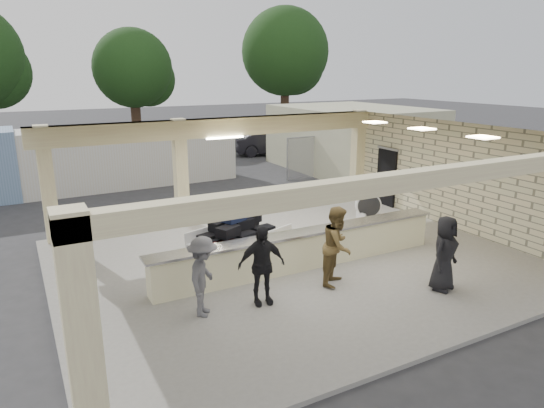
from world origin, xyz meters
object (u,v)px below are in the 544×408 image
car_dark (271,142)px  container_white (97,158)px  luggage_cart (238,235)px  passenger_d (444,253)px  drum_fan (368,205)px  baggage_counter (304,250)px  car_white_b (330,142)px  passenger_b (261,265)px  passenger_c (203,277)px  passenger_a (338,246)px  car_white_a (328,150)px  baggage_handler (252,217)px

car_dark → container_white: 11.61m
luggage_cart → passenger_d: (3.50, -3.73, 0.11)m
drum_fan → car_dark: car_dark is taller
baggage_counter → car_white_b: car_white_b is taller
passenger_b → car_white_b: passenger_b is taller
passenger_b → car_dark: (9.64, 17.58, -0.24)m
passenger_c → car_white_b: passenger_c is taller
baggage_counter → car_white_b: size_ratio=1.75×
passenger_a → container_white: container_white is taller
passenger_d → car_white_a: passenger_d is taller
passenger_a → passenger_c: size_ratio=1.12×
passenger_a → car_dark: (7.59, 17.51, -0.30)m
passenger_c → car_white_b: bearing=-8.6°
baggage_handler → container_white: size_ratio=0.14×
luggage_cart → car_dark: 17.73m
car_white_a → passenger_b: bearing=122.1°
luggage_cart → baggage_handler: 1.43m
passenger_c → car_white_a: bearing=-9.3°
passenger_d → baggage_handler: bearing=98.9°
passenger_b → container_white: size_ratio=0.15×
car_dark → passenger_a: bearing=170.8°
passenger_a → car_dark: 19.08m
passenger_b → passenger_d: passenger_b is taller
drum_fan → car_dark: 14.27m
passenger_d → car_white_a: bearing=45.1°
luggage_cart → passenger_c: (-1.81, -2.27, 0.08)m
drum_fan → passenger_d: 5.52m
baggage_counter → container_white: bearing=104.1°
passenger_d → car_white_b: 19.64m
drum_fan → passenger_c: 8.18m
passenger_a → passenger_b: passenger_a is taller
baggage_counter → car_white_a: size_ratio=1.72×
drum_fan → baggage_counter: bearing=-120.1°
baggage_handler → passenger_c: size_ratio=0.98×
car_white_a → passenger_c: bearing=118.9°
passenger_b → car_white_a: size_ratio=0.37×
luggage_cart → car_dark: bearing=39.5°
passenger_c → container_white: (0.10, 13.34, 0.37)m
car_white_a → car_white_b: size_ratio=1.02×
container_white → passenger_d: bearing=-72.2°
passenger_c → passenger_d: size_ratio=0.96×
car_white_a → car_dark: bearing=7.4°
baggage_counter → car_dark: bearing=64.5°
baggage_counter → baggage_handler: size_ratio=4.91×
passenger_d → container_white: (-5.21, 14.80, 0.34)m
passenger_b → passenger_a: bearing=11.1°
baggage_handler → passenger_a: 3.42m
passenger_b → car_dark: bearing=70.3°
drum_fan → container_white: 12.07m
baggage_handler → passenger_c: passenger_c is taller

